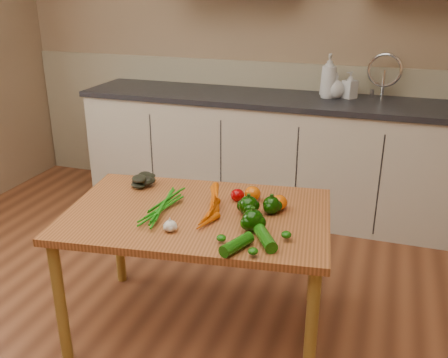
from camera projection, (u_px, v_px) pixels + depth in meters
name	position (u px, v px, depth m)	size (l,w,h in m)	color
room	(89.00, 108.00, 1.82)	(4.04, 5.04, 2.64)	brown
counter_run	(269.00, 153.00, 3.83)	(2.84, 0.64, 1.14)	beige
table	(197.00, 226.00, 2.39)	(1.33, 0.95, 0.66)	#AB5E31
soap_bottle_a	(329.00, 76.00, 3.55)	(0.12, 0.12, 0.31)	silver
soap_bottle_b	(350.00, 85.00, 3.56)	(0.09, 0.09, 0.19)	silver
soap_bottle_c	(335.00, 85.00, 3.57)	(0.14, 0.14, 0.18)	silver
carrot_bunch	(196.00, 207.00, 2.34)	(0.23, 0.18, 0.06)	#CB5104
leafy_greens	(138.00, 177.00, 2.67)	(0.18, 0.16, 0.09)	black
garlic_bulb	(170.00, 226.00, 2.17)	(0.06, 0.06, 0.05)	silver
pepper_a	(249.00, 206.00, 2.31)	(0.09, 0.09, 0.09)	black
pepper_b	(271.00, 205.00, 2.33)	(0.08, 0.08, 0.08)	black
pepper_c	(253.00, 220.00, 2.17)	(0.10, 0.10, 0.10)	black
tomato_a	(237.00, 195.00, 2.47)	(0.07, 0.07, 0.06)	#920203
tomato_b	(253.00, 193.00, 2.47)	(0.08, 0.08, 0.07)	#CB5005
tomato_c	(279.00, 202.00, 2.37)	(0.08, 0.08, 0.07)	#CB5005
zucchini_a	(265.00, 237.00, 2.07)	(0.05, 0.05, 0.19)	#0F4707
zucchini_b	(237.00, 244.00, 2.01)	(0.05, 0.05, 0.17)	#0F4707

